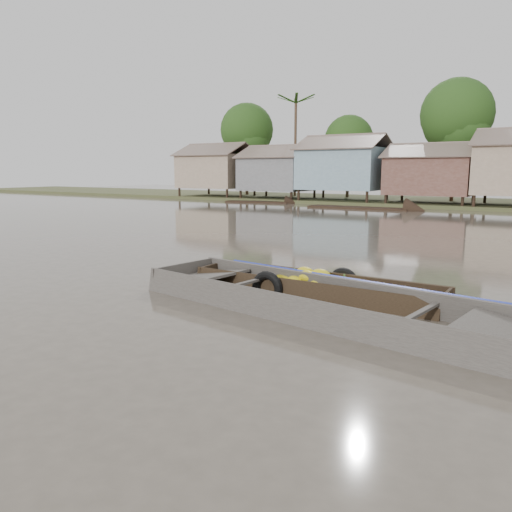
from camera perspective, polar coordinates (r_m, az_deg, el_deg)
The scene contains 3 objects.
ground at distance 9.73m, azimuth -0.09°, elevation -5.74°, with size 120.00×120.00×0.00m, color #524A3F.
banana_boat at distance 10.77m, azimuth 6.26°, elevation -3.45°, with size 5.49×1.49×0.77m.
viewer_boat at distance 9.37m, azimuth 7.65°, elevation -6.04°, with size 7.92×3.06×0.62m.
Camera 1 is at (5.04, -7.90, 2.61)m, focal length 35.00 mm.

